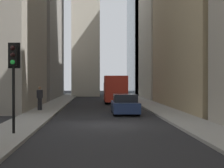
% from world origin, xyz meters
% --- Properties ---
extents(ground_plane, '(135.00, 135.00, 0.00)m').
position_xyz_m(ground_plane, '(0.00, 0.00, 0.00)').
color(ground_plane, black).
extents(sidewalk_right, '(90.00, 2.20, 0.14)m').
position_xyz_m(sidewalk_right, '(0.00, 4.50, 0.07)').
color(sidewalk_right, gray).
rests_on(sidewalk_right, ground_plane).
extents(sidewalk_left, '(90.00, 2.20, 0.14)m').
position_xyz_m(sidewalk_left, '(0.00, -4.50, 0.07)').
color(sidewalk_left, gray).
rests_on(sidewalk_left, ground_plane).
extents(building_left_far, '(17.20, 10.50, 20.66)m').
position_xyz_m(building_left_far, '(30.57, -10.59, 10.34)').
color(building_left_far, beige).
rests_on(building_left_far, ground_plane).
extents(building_right_far, '(18.31, 10.50, 18.27)m').
position_xyz_m(building_right_far, '(30.41, 10.59, 9.15)').
color(building_right_far, gray).
rests_on(building_right_far, ground_plane).
extents(delivery_truck, '(6.46, 2.25, 2.84)m').
position_xyz_m(delivery_truck, '(19.62, -1.40, 1.46)').
color(delivery_truck, red).
rests_on(delivery_truck, ground_plane).
extents(sedan_navy, '(4.30, 1.78, 1.42)m').
position_xyz_m(sedan_navy, '(6.26, -1.40, 0.66)').
color(sedan_navy, navy).
rests_on(sedan_navy, ground_plane).
extents(traffic_light_foreground, '(0.43, 0.52, 3.86)m').
position_xyz_m(traffic_light_foreground, '(-4.06, 4.15, 2.97)').
color(traffic_light_foreground, black).
rests_on(traffic_light_foreground, sidewalk_right).
extents(pedestrian, '(0.26, 0.44, 1.78)m').
position_xyz_m(pedestrian, '(8.50, 4.87, 1.11)').
color(pedestrian, black).
rests_on(pedestrian, sidewalk_right).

